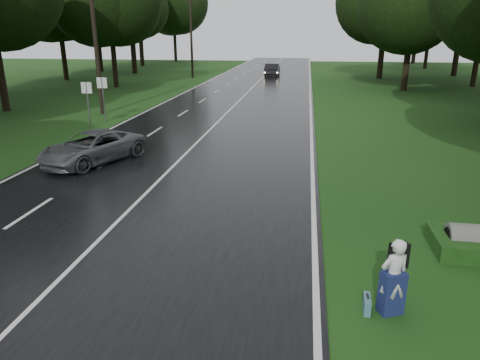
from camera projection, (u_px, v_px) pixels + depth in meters
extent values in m
plane|color=#1C4414|center=(91.00, 250.00, 11.55)|extent=(160.00, 160.00, 0.00)
cube|color=black|center=(226.00, 115.00, 30.30)|extent=(12.00, 140.00, 0.04)
cube|color=silver|center=(226.00, 114.00, 30.29)|extent=(0.12, 140.00, 0.01)
imported|color=#4E5153|center=(92.00, 147.00, 18.95)|extent=(3.90, 5.22, 1.32)
imported|color=black|center=(272.00, 70.00, 56.41)|extent=(1.74, 4.76, 1.56)
imported|color=silver|center=(394.00, 277.00, 8.71)|extent=(0.70, 0.59, 1.64)
cube|color=navy|center=(392.00, 293.00, 8.83)|extent=(0.54, 0.46, 0.92)
cube|color=black|center=(399.00, 256.00, 8.79)|extent=(0.42, 0.33, 0.52)
cube|color=#427181|center=(367.00, 304.00, 8.97)|extent=(0.15, 0.46, 0.32)
cylinder|color=slate|center=(476.00, 252.00, 11.43)|extent=(1.51, 0.76, 0.76)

